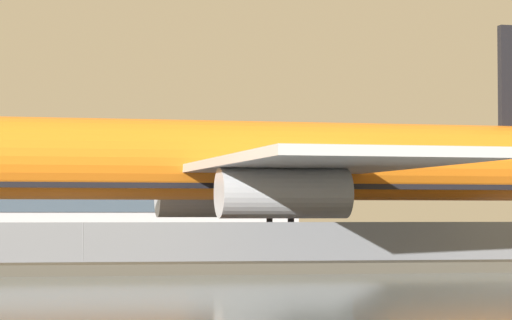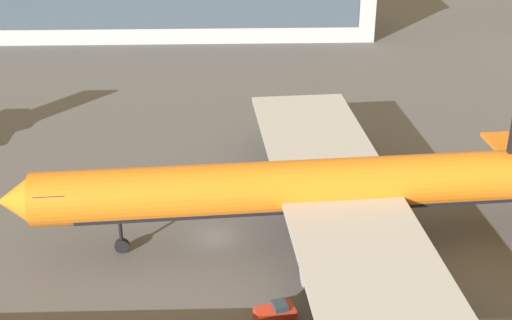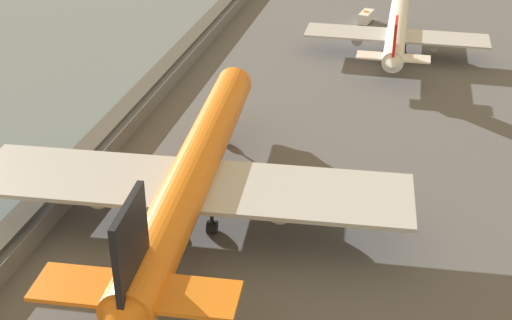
% 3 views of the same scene
% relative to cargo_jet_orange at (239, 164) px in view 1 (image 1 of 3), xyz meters
% --- Properties ---
extents(ground_plane, '(500.00, 500.00, 0.00)m').
position_rel_cargo_jet_orange_xyz_m(ground_plane, '(-9.99, 0.84, -5.83)').
color(ground_plane, '#565659').
extents(shoreline_seawall, '(320.00, 3.00, 0.50)m').
position_rel_cargo_jet_orange_xyz_m(shoreline_seawall, '(-9.99, -19.66, -5.58)').
color(shoreline_seawall, '#474238').
rests_on(shoreline_seawall, ground).
extents(perimeter_fence, '(280.00, 0.10, 2.31)m').
position_rel_cargo_jet_orange_xyz_m(perimeter_fence, '(-9.99, -15.16, -4.68)').
color(perimeter_fence, slate).
rests_on(perimeter_fence, ground).
extents(cargo_jet_orange, '(57.07, 49.63, 15.29)m').
position_rel_cargo_jet_orange_xyz_m(cargo_jet_orange, '(0.00, 0.00, 0.00)').
color(cargo_jet_orange, orange).
rests_on(cargo_jet_orange, ground).
extents(baggage_tug, '(3.53, 2.46, 1.80)m').
position_rel_cargo_jet_orange_xyz_m(baggage_tug, '(-4.91, -12.15, -5.03)').
color(baggage_tug, red).
rests_on(baggage_tug, ground).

